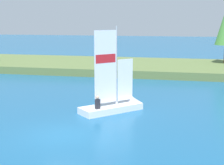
# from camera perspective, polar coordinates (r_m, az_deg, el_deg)

# --- Properties ---
(ground_plane) EXTENTS (200.00, 200.00, 0.00)m
(ground_plane) POSITION_cam_1_polar(r_m,az_deg,el_deg) (17.72, -8.16, -8.67)
(ground_plane) COLOR #195684
(shore_bank) EXTENTS (80.00, 11.91, 0.78)m
(shore_bank) POSITION_cam_1_polar(r_m,az_deg,el_deg) (39.48, 3.52, 2.71)
(shore_bank) COLOR #5B703D
(shore_bank) RESTS_ON ground
(sailboat) EXTENTS (4.16, 4.24, 5.82)m
(sailboat) POSITION_cam_1_polar(r_m,az_deg,el_deg) (22.09, 1.42, -3.53)
(sailboat) COLOR white
(sailboat) RESTS_ON ground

